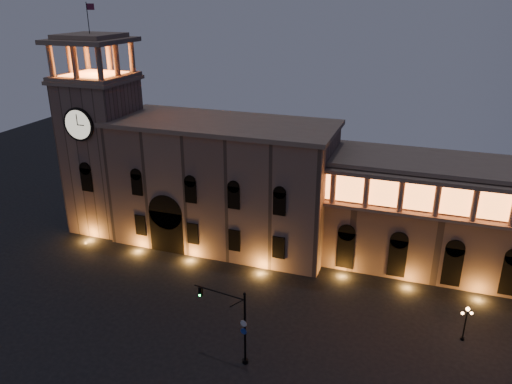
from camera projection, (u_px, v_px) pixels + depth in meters
ground at (162, 332)px, 52.83m from camera, size 160.00×160.00×0.00m
government_building at (222, 184)px, 69.47m from camera, size 30.80×12.80×17.60m
clock_tower at (103, 147)px, 72.88m from camera, size 9.80×9.80×32.40m
colonnade_wing at (484, 221)px, 61.35m from camera, size 40.60×11.50×14.50m
traffic_light at (236, 324)px, 47.36m from camera, size 5.77×1.17×7.98m
street_lamp_near at (466, 321)px, 50.81m from camera, size 1.32×0.60×3.98m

